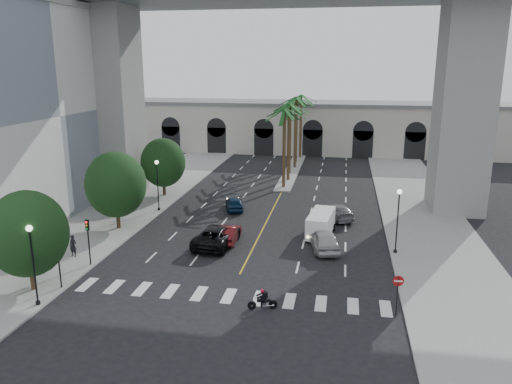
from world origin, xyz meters
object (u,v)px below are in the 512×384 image
(car_d, at_px, (336,211))
(do_not_enter_sign, at_px, (398,287))
(traffic_signal_near, at_px, (58,254))
(car_c, at_px, (217,236))
(cargo_van, at_px, (321,223))
(lamp_post_left_far, at_px, (158,181))
(pedestrian_b, at_px, (44,233))
(car_a, at_px, (324,240))
(car_b, at_px, (228,234))
(car_e, at_px, (234,203))
(pedestrian_a, at_px, (73,246))
(motorcycle_rider, at_px, (263,300))
(lamp_post_right, at_px, (398,216))
(traffic_signal_far, at_px, (88,235))
(lamp_post_left_near, at_px, (33,258))

(car_d, relative_size, do_not_enter_sign, 1.93)
(traffic_signal_near, bearing_deg, do_not_enter_sign, 0.04)
(car_c, bearing_deg, traffic_signal_near, 55.57)
(car_c, relative_size, cargo_van, 1.18)
(lamp_post_left_far, relative_size, pedestrian_b, 3.50)
(car_a, distance_m, car_b, 8.09)
(car_b, xyz_separation_m, car_d, (8.90, 8.22, 0.03))
(car_c, height_order, car_d, car_c)
(car_e, xyz_separation_m, pedestrian_a, (-9.48, -15.16, 0.32))
(motorcycle_rider, bearing_deg, pedestrian_b, 142.55)
(car_a, height_order, car_b, car_a)
(car_e, bearing_deg, lamp_post_left_far, -2.49)
(lamp_post_right, bearing_deg, do_not_enter_sign, -94.91)
(lamp_post_left_far, height_order, car_b, lamp_post_left_far)
(pedestrian_a, bearing_deg, car_a, 25.41)
(lamp_post_right, xyz_separation_m, car_b, (-13.74, 0.53, -2.51))
(traffic_signal_far, xyz_separation_m, pedestrian_b, (-6.27, 3.96, -1.60))
(car_c, xyz_separation_m, do_not_enter_sign, (13.59, -10.02, 1.09))
(car_e, distance_m, pedestrian_b, 18.51)
(lamp_post_right, distance_m, traffic_signal_near, 25.02)
(lamp_post_right, bearing_deg, car_b, 177.77)
(pedestrian_a, bearing_deg, lamp_post_right, 21.94)
(lamp_post_left_far, xyz_separation_m, traffic_signal_near, (0.10, -18.50, -0.71))
(car_c, bearing_deg, lamp_post_left_far, -40.68)
(car_d, bearing_deg, car_a, 61.15)
(cargo_van, bearing_deg, car_c, -148.95)
(car_e, xyz_separation_m, do_not_enter_sign, (14.40, -20.43, 1.24))
(car_d, bearing_deg, pedestrian_b, 1.64)
(lamp_post_left_near, relative_size, lamp_post_left_far, 1.00)
(lamp_post_left_far, distance_m, cargo_van, 17.47)
(traffic_signal_far, relative_size, car_a, 0.73)
(traffic_signal_near, height_order, car_c, traffic_signal_near)
(traffic_signal_near, xyz_separation_m, car_a, (17.04, 10.53, -1.66))
(lamp_post_left_near, relative_size, pedestrian_b, 3.50)
(lamp_post_right, relative_size, traffic_signal_near, 1.47)
(car_d, bearing_deg, cargo_van, 53.57)
(lamp_post_left_far, height_order, traffic_signal_near, lamp_post_left_far)
(motorcycle_rider, xyz_separation_m, pedestrian_b, (-20.09, 8.33, 0.31))
(car_d, height_order, cargo_van, cargo_van)
(traffic_signal_near, height_order, cargo_van, traffic_signal_near)
(car_b, bearing_deg, cargo_van, -161.11)
(motorcycle_rider, xyz_separation_m, do_not_enter_sign, (7.98, 0.38, 1.33))
(traffic_signal_far, bearing_deg, lamp_post_left_near, -90.88)
(car_b, bearing_deg, car_d, -138.35)
(car_b, height_order, do_not_enter_sign, do_not_enter_sign)
(car_c, distance_m, car_d, 13.35)
(cargo_van, distance_m, pedestrian_b, 23.61)
(pedestrian_b, bearing_deg, car_b, 28.35)
(lamp_post_left_near, bearing_deg, motorcycle_rider, 8.72)
(lamp_post_right, relative_size, car_e, 1.31)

